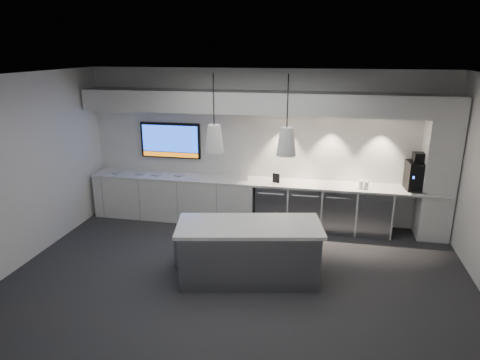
% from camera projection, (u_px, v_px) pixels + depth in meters
% --- Properties ---
extents(floor, '(7.00, 7.00, 0.00)m').
position_uv_depth(floor, '(238.00, 279.00, 6.50)').
color(floor, '#2D2D30').
rests_on(floor, ground).
extents(ceiling, '(7.00, 7.00, 0.00)m').
position_uv_depth(ceiling, '(237.00, 76.00, 5.62)').
color(ceiling, black).
rests_on(ceiling, wall_back).
extents(wall_back, '(7.00, 0.00, 7.00)m').
position_uv_depth(wall_back, '(263.00, 147.00, 8.40)').
color(wall_back, white).
rests_on(wall_back, floor).
extents(wall_front, '(7.00, 0.00, 7.00)m').
position_uv_depth(wall_front, '(180.00, 271.00, 3.72)').
color(wall_front, white).
rests_on(wall_front, floor).
extents(wall_left, '(0.00, 7.00, 7.00)m').
position_uv_depth(wall_left, '(20.00, 172.00, 6.72)').
color(wall_left, white).
rests_on(wall_left, floor).
extents(back_counter, '(6.80, 0.65, 0.04)m').
position_uv_depth(back_counter, '(260.00, 182.00, 8.28)').
color(back_counter, silver).
rests_on(back_counter, left_base_cabinets).
extents(left_base_cabinets, '(3.30, 0.63, 0.86)m').
position_uv_depth(left_base_cabinets, '(175.00, 198.00, 8.74)').
color(left_base_cabinets, white).
rests_on(left_base_cabinets, floor).
extents(fridge_unit_a, '(0.60, 0.61, 0.85)m').
position_uv_depth(fridge_unit_a, '(273.00, 205.00, 8.37)').
color(fridge_unit_a, gray).
rests_on(fridge_unit_a, floor).
extents(fridge_unit_b, '(0.60, 0.61, 0.85)m').
position_uv_depth(fridge_unit_b, '(305.00, 207.00, 8.25)').
color(fridge_unit_b, gray).
rests_on(fridge_unit_b, floor).
extents(fridge_unit_c, '(0.60, 0.61, 0.85)m').
position_uv_depth(fridge_unit_c, '(338.00, 209.00, 8.13)').
color(fridge_unit_c, gray).
rests_on(fridge_unit_c, floor).
extents(fridge_unit_d, '(0.60, 0.61, 0.85)m').
position_uv_depth(fridge_unit_d, '(373.00, 211.00, 8.02)').
color(fridge_unit_d, gray).
rests_on(fridge_unit_d, floor).
extents(backsplash, '(4.60, 0.03, 1.30)m').
position_uv_depth(backsplash, '(325.00, 147.00, 8.14)').
color(backsplash, white).
rests_on(backsplash, wall_back).
extents(soffit, '(6.90, 0.60, 0.40)m').
position_uv_depth(soffit, '(262.00, 102.00, 7.86)').
color(soffit, white).
rests_on(soffit, wall_back).
extents(column, '(0.55, 0.55, 2.60)m').
position_uv_depth(column, '(439.00, 169.00, 7.58)').
color(column, white).
rests_on(column, floor).
extents(wall_tv, '(1.25, 0.07, 0.72)m').
position_uv_depth(wall_tv, '(170.00, 140.00, 8.69)').
color(wall_tv, black).
rests_on(wall_tv, wall_back).
extents(island, '(2.25, 1.30, 0.90)m').
position_uv_depth(island, '(249.00, 252.00, 6.37)').
color(island, gray).
rests_on(island, floor).
extents(bin, '(0.37, 0.37, 0.49)m').
position_uv_depth(bin, '(185.00, 251.00, 6.84)').
color(bin, gray).
rests_on(bin, floor).
extents(coffee_machine, '(0.41, 0.57, 0.68)m').
position_uv_depth(coffee_machine, '(417.00, 175.00, 7.68)').
color(coffee_machine, black).
rests_on(coffee_machine, back_counter).
extents(sign_black, '(0.14, 0.06, 0.18)m').
position_uv_depth(sign_black, '(276.00, 178.00, 8.13)').
color(sign_black, black).
rests_on(sign_black, back_counter).
extents(sign_white, '(0.18, 0.06, 0.14)m').
position_uv_depth(sign_white, '(243.00, 177.00, 8.24)').
color(sign_white, silver).
rests_on(sign_white, back_counter).
extents(cup_cluster, '(0.17, 0.17, 0.15)m').
position_uv_depth(cup_cluster, '(364.00, 185.00, 7.80)').
color(cup_cluster, white).
rests_on(cup_cluster, back_counter).
extents(tray_a, '(0.19, 0.19, 0.02)m').
position_uv_depth(tray_a, '(118.00, 173.00, 8.75)').
color(tray_a, '#A6A6A6').
rests_on(tray_a, back_counter).
extents(tray_b, '(0.18, 0.18, 0.02)m').
position_uv_depth(tray_b, '(140.00, 174.00, 8.68)').
color(tray_b, '#A6A6A6').
rests_on(tray_b, back_counter).
extents(tray_c, '(0.18, 0.18, 0.02)m').
position_uv_depth(tray_c, '(157.00, 175.00, 8.62)').
color(tray_c, '#A6A6A6').
rests_on(tray_c, back_counter).
extents(tray_d, '(0.20, 0.20, 0.02)m').
position_uv_depth(tray_d, '(180.00, 175.00, 8.58)').
color(tray_d, '#A6A6A6').
rests_on(tray_d, back_counter).
extents(pendant_left, '(0.27, 0.27, 1.08)m').
position_uv_depth(pendant_left, '(214.00, 138.00, 5.96)').
color(pendant_left, white).
rests_on(pendant_left, ceiling).
extents(pendant_right, '(0.27, 0.27, 1.08)m').
position_uv_depth(pendant_right, '(286.00, 141.00, 5.77)').
color(pendant_right, white).
rests_on(pendant_right, ceiling).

